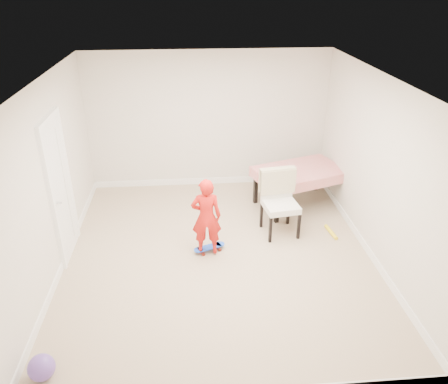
{
  "coord_description": "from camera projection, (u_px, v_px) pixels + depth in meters",
  "views": [
    {
      "loc": [
        -0.38,
        -5.42,
        3.78
      ],
      "look_at": [
        0.1,
        0.2,
        0.95
      ],
      "focal_mm": 35.0,
      "sensor_mm": 36.0,
      "label": 1
    }
  ],
  "objects": [
    {
      "name": "dining_table",
      "position": [
        299.0,
        187.0,
        7.81
      ],
      "size": [
        1.74,
        1.4,
        0.71
      ],
      "primitive_type": null,
      "rotation": [
        0.0,
        0.0,
        0.33
      ],
      "color": "red",
      "rests_on": "ground"
    },
    {
      "name": "baseboard_right",
      "position": [
        364.0,
        244.0,
        6.69
      ],
      "size": [
        0.02,
        5.0,
        0.12
      ],
      "primitive_type": "cube",
      "color": "white",
      "rests_on": "ground"
    },
    {
      "name": "ceiling",
      "position": [
        217.0,
        82.0,
        5.39
      ],
      "size": [
        4.5,
        5.0,
        0.04
      ],
      "primitive_type": "cube",
      "color": "white",
      "rests_on": "wall_back"
    },
    {
      "name": "door",
      "position": [
        61.0,
        190.0,
        6.19
      ],
      "size": [
        0.11,
        0.94,
        2.11
      ],
      "primitive_type": "cube",
      "color": "white",
      "rests_on": "ground"
    },
    {
      "name": "wall_front",
      "position": [
        239.0,
        295.0,
        3.76
      ],
      "size": [
        4.5,
        0.04,
        2.6
      ],
      "primitive_type": "cube",
      "color": "beige",
      "rests_on": "ground"
    },
    {
      "name": "baseboard_left",
      "position": [
        65.0,
        259.0,
        6.35
      ],
      "size": [
        0.02,
        5.0,
        0.12
      ],
      "primitive_type": "cube",
      "color": "white",
      "rests_on": "ground"
    },
    {
      "name": "balloon",
      "position": [
        41.0,
        368.0,
        4.5
      ],
      "size": [
        0.28,
        0.28,
        0.28
      ],
      "primitive_type": "sphere",
      "color": "#6747AB",
      "rests_on": "ground"
    },
    {
      "name": "foam_toy",
      "position": [
        331.0,
        232.0,
        7.07
      ],
      "size": [
        0.11,
        0.4,
        0.06
      ],
      "primitive_type": "cylinder",
      "rotation": [
        1.57,
        0.0,
        0.13
      ],
      "color": "yellow",
      "rests_on": "ground"
    },
    {
      "name": "baseboard_back",
      "position": [
        209.0,
        181.0,
        8.74
      ],
      "size": [
        4.5,
        0.02,
        0.12
      ],
      "primitive_type": "cube",
      "color": "white",
      "rests_on": "ground"
    },
    {
      "name": "skateboard",
      "position": [
        209.0,
        249.0,
        6.63
      ],
      "size": [
        0.53,
        0.35,
        0.07
      ],
      "primitive_type": null,
      "rotation": [
        0.0,
        0.0,
        0.37
      ],
      "color": "blue",
      "rests_on": "ground"
    },
    {
      "name": "wall_right",
      "position": [
        376.0,
        170.0,
        6.14
      ],
      "size": [
        0.04,
        5.0,
        2.6
      ],
      "primitive_type": "cube",
      "color": "beige",
      "rests_on": "ground"
    },
    {
      "name": "child",
      "position": [
        206.0,
        219.0,
        6.31
      ],
      "size": [
        0.44,
        0.3,
        1.2
      ],
      "primitive_type": "imported",
      "rotation": [
        0.0,
        0.0,
        3.12
      ],
      "color": "red",
      "rests_on": "ground"
    },
    {
      "name": "ground",
      "position": [
        219.0,
        255.0,
        6.55
      ],
      "size": [
        5.0,
        5.0,
        0.0
      ],
      "primitive_type": "plane",
      "color": "tan",
      "rests_on": "ground"
    },
    {
      "name": "wall_left",
      "position": [
        51.0,
        182.0,
        5.8
      ],
      "size": [
        0.04,
        5.0,
        2.6
      ],
      "primitive_type": "cube",
      "color": "beige",
      "rests_on": "ground"
    },
    {
      "name": "wall_back",
      "position": [
        208.0,
        121.0,
        8.17
      ],
      "size": [
        4.5,
        0.04,
        2.6
      ],
      "primitive_type": "cube",
      "color": "beige",
      "rests_on": "ground"
    },
    {
      "name": "dining_chair",
      "position": [
        281.0,
        204.0,
        6.88
      ],
      "size": [
        0.66,
        0.73,
        1.05
      ],
      "primitive_type": null,
      "rotation": [
        0.0,
        0.0,
        0.14
      ],
      "color": "silver",
      "rests_on": "ground"
    }
  ]
}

